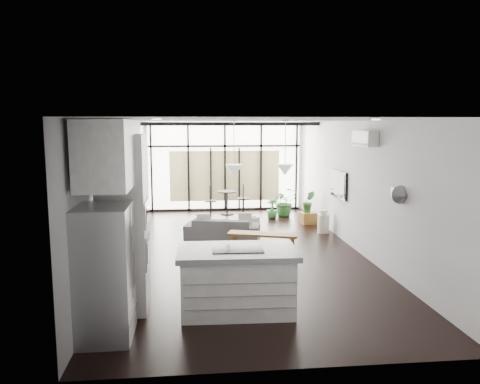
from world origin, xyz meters
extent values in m
cube|color=black|center=(0.00, 0.00, 0.00)|extent=(5.00, 10.00, 0.00)
cube|color=white|center=(0.00, 0.00, 2.80)|extent=(5.00, 10.00, 0.00)
cube|color=silver|center=(-2.50, 0.00, 1.40)|extent=(0.02, 10.00, 2.80)
cube|color=silver|center=(2.50, 0.00, 1.40)|extent=(0.02, 10.00, 2.80)
cube|color=silver|center=(0.00, 5.00, 1.40)|extent=(5.00, 0.02, 2.80)
cube|color=silver|center=(0.00, -5.00, 1.40)|extent=(5.00, 0.02, 2.80)
cube|color=black|center=(0.00, 4.88, 1.40)|extent=(5.00, 0.20, 2.80)
cube|color=white|center=(0.00, 4.00, 2.77)|extent=(4.70, 1.90, 0.06)
cube|color=beige|center=(0.00, 4.95, 1.10)|extent=(3.50, 0.02, 1.60)
cube|color=white|center=(-0.41, -3.29, 0.47)|extent=(1.75, 1.08, 0.94)
cube|color=black|center=(-0.41, -3.29, 0.95)|extent=(0.75, 0.51, 0.01)
cube|color=#A2A2A7|center=(-2.17, -3.95, 0.86)|extent=(0.66, 0.83, 1.72)
cube|color=white|center=(-2.05, -3.07, 1.29)|extent=(0.67, 0.70, 2.59)
cube|color=white|center=(-2.12, -3.50, 2.35)|extent=(0.62, 1.75, 0.86)
cone|color=white|center=(-0.40, -2.65, 2.02)|extent=(0.26, 0.26, 0.18)
cone|color=white|center=(0.40, -2.65, 2.02)|extent=(0.26, 0.26, 0.18)
imported|color=#464649|center=(-0.34, 1.09, 0.34)|extent=(1.83, 0.91, 0.69)
cube|color=brown|center=(0.41, -0.36, 0.23)|extent=(1.50, 0.78, 0.47)
cylinder|color=silver|center=(0.44, 1.89, 0.19)|extent=(0.53, 0.53, 0.38)
cube|color=brown|center=(2.14, 2.61, 0.16)|extent=(0.46, 0.46, 0.31)
imported|color=#2B5F2C|center=(1.71, 3.79, 0.34)|extent=(0.98, 1.04, 0.67)
imported|color=#2B5F2C|center=(1.26, 3.41, 0.17)|extent=(0.57, 0.68, 0.33)
imported|color=#2B5F2C|center=(2.14, 2.61, 0.45)|extent=(0.37, 0.63, 0.27)
cylinder|color=silver|center=(2.25, 1.49, 0.29)|extent=(0.32, 0.32, 0.59)
cube|color=black|center=(0.01, 4.21, 0.35)|extent=(1.59, 1.05, 0.71)
cube|color=black|center=(2.46, 1.00, 1.30)|extent=(0.05, 1.10, 0.65)
cube|color=white|center=(2.38, -0.80, 2.45)|extent=(0.22, 0.90, 0.30)
cube|color=black|center=(-2.47, -0.50, 1.55)|extent=(0.04, 0.70, 0.90)
camera|label=1|loc=(-1.05, -9.82, 2.72)|focal=35.00mm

